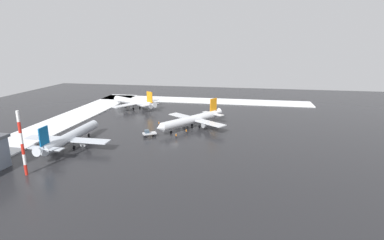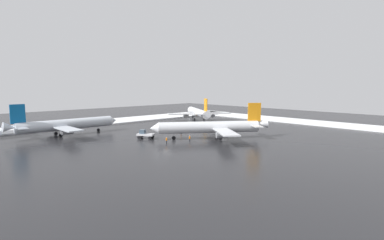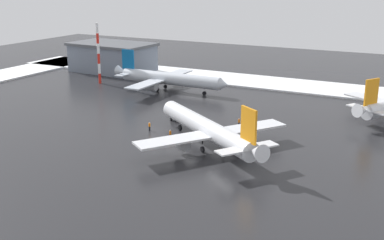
{
  "view_description": "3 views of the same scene",
  "coord_description": "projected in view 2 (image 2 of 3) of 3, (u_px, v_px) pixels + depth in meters",
  "views": [
    {
      "loc": [
        95.08,
        23.63,
        32.03
      ],
      "look_at": [
        -4.31,
        5.32,
        5.48
      ],
      "focal_mm": 28.0,
      "sensor_mm": 36.0,
      "label": 1
    },
    {
      "loc": [
        47.15,
        59.18,
        14.84
      ],
      "look_at": [
        -11.32,
        -2.31,
        4.85
      ],
      "focal_mm": 28.0,
      "sensor_mm": 36.0,
      "label": 2
    },
    {
      "loc": [
        -46.67,
        73.95,
        27.98
      ],
      "look_at": [
        -9.02,
        1.43,
        3.63
      ],
      "focal_mm": 45.0,
      "sensor_mm": 36.0,
      "label": 3
    }
  ],
  "objects": [
    {
      "name": "ground_plane",
      "position": [
        166.0,
        143.0,
        76.59
      ],
      "size": [
        240.0,
        240.0,
        0.0
      ],
      "primitive_type": "plane",
      "color": "#232326"
    },
    {
      "name": "snow_bank_far",
      "position": [
        83.0,
        124.0,
        112.55
      ],
      "size": [
        152.0,
        16.0,
        0.44
      ],
      "primitive_type": "cube",
      "color": "white",
      "rests_on": "ground_plane"
    },
    {
      "name": "snow_bank_left",
      "position": [
        294.0,
        121.0,
        122.42
      ],
      "size": [
        14.0,
        116.0,
        0.44
      ],
      "primitive_type": "cube",
      "color": "white",
      "rests_on": "ground_plane"
    },
    {
      "name": "airplane_foreground_jet",
      "position": [
        212.0,
        127.0,
        82.57
      ],
      "size": [
        28.68,
        24.69,
        9.83
      ],
      "rotation": [
        0.0,
        0.0,
        5.67
      ],
      "color": "silver",
      "rests_on": "ground_plane"
    },
    {
      "name": "airplane_parked_portside",
      "position": [
        198.0,
        112.0,
        127.16
      ],
      "size": [
        24.92,
        29.11,
        9.6
      ],
      "rotation": [
        0.0,
        0.0,
        4.18
      ],
      "color": "silver",
      "rests_on": "ground_plane"
    },
    {
      "name": "airplane_parked_starboard",
      "position": [
        65.0,
        125.0,
        88.0
      ],
      "size": [
        32.71,
        27.04,
        9.74
      ],
      "rotation": [
        0.0,
        0.0,
        3.13
      ],
      "color": "silver",
      "rests_on": "ground_plane"
    },
    {
      "name": "pushback_tug",
      "position": [
        145.0,
        134.0,
        82.82
      ],
      "size": [
        4.32,
        5.06,
        2.5
      ],
      "rotation": [
        0.0,
        0.0,
        5.28
      ],
      "color": "silver",
      "rests_on": "ground_plane"
    },
    {
      "name": "ground_crew_by_nose_gear",
      "position": [
        166.0,
        140.0,
        75.68
      ],
      "size": [
        0.36,
        0.36,
        1.71
      ],
      "rotation": [
        0.0,
        0.0,
        5.91
      ],
      "color": "black",
      "rests_on": "ground_plane"
    },
    {
      "name": "ground_crew_near_tug",
      "position": [
        190.0,
        138.0,
        78.03
      ],
      "size": [
        0.36,
        0.36,
        1.71
      ],
      "rotation": [
        0.0,
        0.0,
        5.18
      ],
      "color": "black",
      "rests_on": "ground_plane"
    },
    {
      "name": "ground_crew_beside_wing",
      "position": [
        181.0,
        130.0,
        92.69
      ],
      "size": [
        0.36,
        0.36,
        1.71
      ],
      "rotation": [
        0.0,
        0.0,
        1.81
      ],
      "color": "black",
      "rests_on": "ground_plane"
    }
  ]
}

